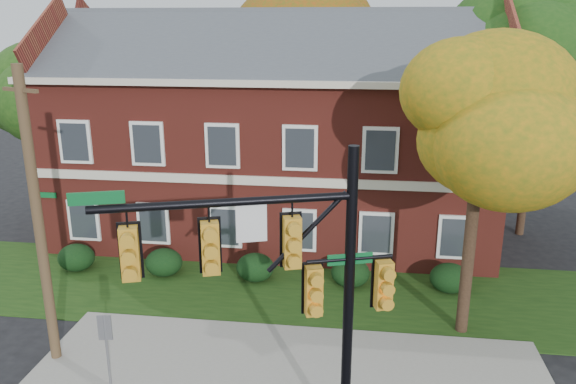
# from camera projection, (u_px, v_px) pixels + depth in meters

# --- Properties ---
(sidewalk) EXTENTS (14.00, 5.00, 0.08)m
(sidewalk) POSITION_uv_depth(u_px,v_px,m) (289.00, 375.00, 15.18)
(sidewalk) COLOR gray
(sidewalk) RESTS_ON ground
(grass_strip) EXTENTS (30.00, 6.00, 0.04)m
(grass_strip) POSITION_uv_depth(u_px,v_px,m) (307.00, 292.00, 19.94)
(grass_strip) COLOR #193811
(grass_strip) RESTS_ON ground
(apartment_building) EXTENTS (18.80, 8.80, 9.74)m
(apartment_building) POSITION_uv_depth(u_px,v_px,m) (276.00, 123.00, 24.40)
(apartment_building) COLOR maroon
(apartment_building) RESTS_ON ground
(hedge_far_left) EXTENTS (1.40, 1.26, 1.05)m
(hedge_far_left) POSITION_uv_depth(u_px,v_px,m) (76.00, 258.00, 21.57)
(hedge_far_left) COLOR black
(hedge_far_left) RESTS_ON ground
(hedge_left) EXTENTS (1.40, 1.26, 1.05)m
(hedge_left) POSITION_uv_depth(u_px,v_px,m) (164.00, 262.00, 21.14)
(hedge_left) COLOR black
(hedge_left) RESTS_ON ground
(hedge_center) EXTENTS (1.40, 1.26, 1.05)m
(hedge_center) POSITION_uv_depth(u_px,v_px,m) (255.00, 267.00, 20.70)
(hedge_center) COLOR black
(hedge_center) RESTS_ON ground
(hedge_right) EXTENTS (1.40, 1.26, 1.05)m
(hedge_right) POSITION_uv_depth(u_px,v_px,m) (350.00, 273.00, 20.27)
(hedge_right) COLOR black
(hedge_right) RESTS_ON ground
(hedge_far_right) EXTENTS (1.40, 1.26, 1.05)m
(hedge_far_right) POSITION_uv_depth(u_px,v_px,m) (450.00, 278.00, 19.83)
(hedge_far_right) COLOR black
(hedge_far_right) RESTS_ON ground
(tree_near_right) EXTENTS (4.50, 4.25, 8.58)m
(tree_near_right) POSITION_uv_depth(u_px,v_px,m) (492.00, 118.00, 15.34)
(tree_near_right) COLOR black
(tree_near_right) RESTS_ON ground
(tree_left_rear) EXTENTS (5.40, 5.10, 8.88)m
(tree_left_rear) POSITION_uv_depth(u_px,v_px,m) (48.00, 84.00, 24.06)
(tree_left_rear) COLOR black
(tree_left_rear) RESTS_ON ground
(tree_right_rear) EXTENTS (6.30, 5.95, 10.62)m
(tree_right_rear) POSITION_uv_depth(u_px,v_px,m) (552.00, 50.00, 22.91)
(tree_right_rear) COLOR black
(tree_right_rear) RESTS_ON ground
(tree_far_rear) EXTENTS (6.84, 6.46, 11.52)m
(tree_far_rear) POSITION_uv_depth(u_px,v_px,m) (321.00, 29.00, 30.57)
(tree_far_rear) COLOR black
(tree_far_rear) RESTS_ON ground
(traffic_signal) EXTENTS (5.97, 2.08, 6.94)m
(traffic_signal) POSITION_uv_depth(u_px,v_px,m) (289.00, 278.00, 11.17)
(traffic_signal) COLOR gray
(traffic_signal) RESTS_ON ground
(utility_pole) EXTENTS (1.22, 0.58, 8.23)m
(utility_pole) POSITION_uv_depth(u_px,v_px,m) (38.00, 221.00, 14.78)
(utility_pole) COLOR brown
(utility_pole) RESTS_ON ground
(sign_post) EXTENTS (0.34, 0.09, 2.36)m
(sign_post) POSITION_uv_depth(u_px,v_px,m) (106.00, 343.00, 13.84)
(sign_post) COLOR slate
(sign_post) RESTS_ON ground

